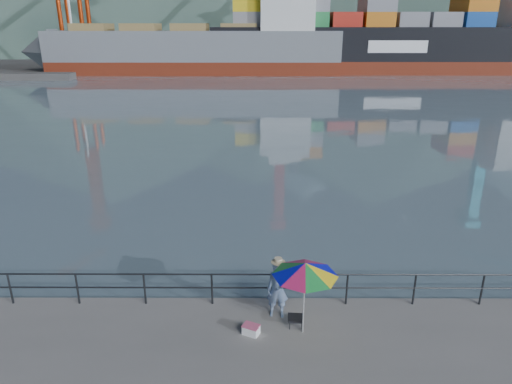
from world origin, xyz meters
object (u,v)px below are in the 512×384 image
beach_umbrella (305,269)px  bulk_carrier (206,48)px  cooler_bag (251,330)px  fisherman (278,289)px  container_ship (399,38)px

beach_umbrella → bulk_carrier: bearing=98.0°
cooler_bag → beach_umbrella: bearing=28.5°
fisherman → bulk_carrier: size_ratio=0.03×
beach_umbrella → bulk_carrier: size_ratio=0.04×
beach_umbrella → container_ship: bearing=72.3°
fisherman → bulk_carrier: (-9.70, 72.56, 3.29)m
fisherman → container_ship: size_ratio=0.03×
bulk_carrier → fisherman: bearing=-82.4°
cooler_bag → fisherman: bearing=74.3°
container_ship → beach_umbrella: bearing=-107.7°
beach_umbrella → container_ship: 79.27m
fisherman → cooler_bag: size_ratio=3.98×
beach_umbrella → bulk_carrier: bulk_carrier is taller
fisherman → beach_umbrella: 1.50m
beach_umbrella → fisherman: bearing=130.3°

